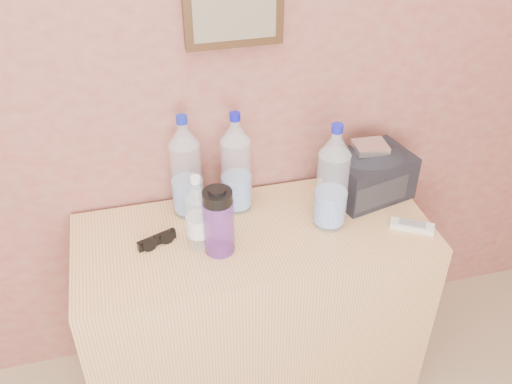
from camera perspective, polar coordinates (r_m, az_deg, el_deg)
picture_frame at (r=1.75m, az=-2.25°, el=18.17°), size 0.30×0.03×0.25m
dresser at (r=2.12m, az=-0.18°, el=-11.61°), size 1.17×0.49×0.73m
pet_large_b at (r=1.88m, az=-7.00°, el=2.02°), size 0.10×0.10×0.37m
pet_large_c at (r=1.89m, az=-2.00°, el=2.43°), size 0.10×0.10×0.36m
pet_large_d at (r=1.82m, az=7.63°, el=0.95°), size 0.10×0.10×0.37m
pet_small at (r=1.76m, az=-5.81°, el=-2.43°), size 0.08×0.08×0.26m
nalgene_bottle at (r=1.74m, az=-3.78°, el=-2.89°), size 0.10×0.10×0.23m
sunglasses at (r=1.84m, az=-9.91°, el=-4.74°), size 0.14×0.09×0.03m
ac_remote at (r=1.95m, az=15.33°, el=-3.31°), size 0.15×0.11×0.02m
toiletry_bag at (r=2.03m, az=11.40°, el=1.89°), size 0.30×0.25×0.18m
foil_packet at (r=1.98m, az=11.36°, el=4.46°), size 0.12×0.10×0.02m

